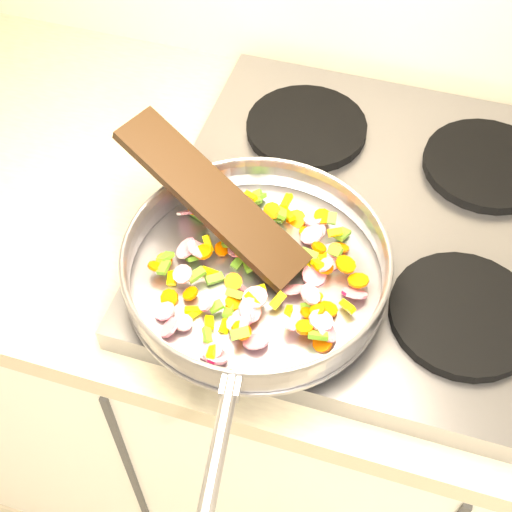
% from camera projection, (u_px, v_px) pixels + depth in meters
% --- Properties ---
extents(cooktop, '(0.60, 0.60, 0.04)m').
position_uv_depth(cooktop, '(374.00, 224.00, 1.04)').
color(cooktop, '#939399').
rests_on(cooktop, counter_top).
extents(grate_fl, '(0.19, 0.19, 0.02)m').
position_uv_depth(grate_fl, '(254.00, 263.00, 0.96)').
color(grate_fl, black).
rests_on(grate_fl, cooktop).
extents(grate_fr, '(0.19, 0.19, 0.02)m').
position_uv_depth(grate_fr, '(464.00, 314.00, 0.91)').
color(grate_fr, black).
rests_on(grate_fr, cooktop).
extents(grate_bl, '(0.19, 0.19, 0.02)m').
position_uv_depth(grate_bl, '(307.00, 127.00, 1.12)').
color(grate_bl, black).
rests_on(grate_bl, cooktop).
extents(grate_br, '(0.19, 0.19, 0.02)m').
position_uv_depth(grate_br, '(487.00, 165.00, 1.07)').
color(grate_br, black).
rests_on(grate_br, cooktop).
extents(saute_pan, '(0.38, 0.55, 0.06)m').
position_uv_depth(saute_pan, '(256.00, 266.00, 0.90)').
color(saute_pan, '#9E9EA5').
rests_on(saute_pan, grate_fl).
extents(vegetable_heap, '(0.29, 0.29, 0.05)m').
position_uv_depth(vegetable_heap, '(261.00, 269.00, 0.92)').
color(vegetable_heap, '#BE123F').
rests_on(vegetable_heap, saute_pan).
extents(wooden_spatula, '(0.29, 0.17, 0.11)m').
position_uv_depth(wooden_spatula, '(212.00, 197.00, 0.92)').
color(wooden_spatula, black).
rests_on(wooden_spatula, saute_pan).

